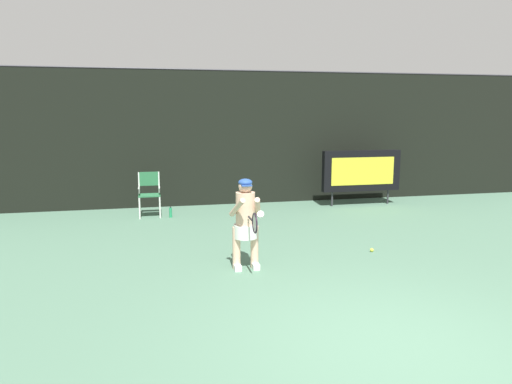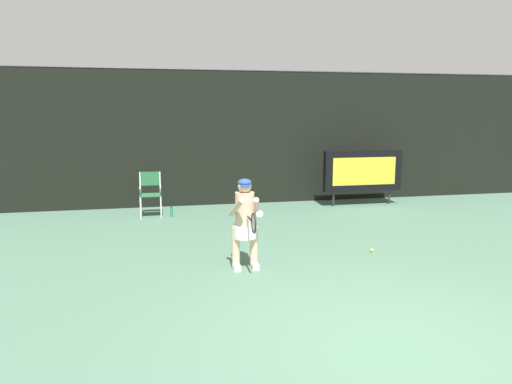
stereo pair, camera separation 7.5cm
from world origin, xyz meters
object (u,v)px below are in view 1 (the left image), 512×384
object	(u,v)px
water_bottle	(171,212)
tennis_player	(246,220)
scoreboard	(361,171)
tennis_racket	(254,223)
tennis_ball_loose	(372,250)
umpire_chair	(149,191)

from	to	relation	value
water_bottle	tennis_player	xyz separation A→B (m)	(1.04, -4.10, 0.68)
scoreboard	water_bottle	xyz separation A→B (m)	(-5.17, -0.46, -0.82)
tennis_racket	tennis_ball_loose	xyz separation A→B (m)	(2.42, 1.00, -0.87)
umpire_chair	tennis_player	distance (m)	4.62
umpire_chair	scoreboard	bearing A→B (deg)	2.12
umpire_chair	tennis_racket	xyz separation A→B (m)	(1.55, -4.95, 0.28)
scoreboard	umpire_chair	distance (m)	5.67
tennis_ball_loose	scoreboard	bearing A→B (deg)	67.90
tennis_racket	tennis_ball_loose	world-z (taller)	tennis_racket
tennis_ball_loose	water_bottle	bearing A→B (deg)	133.20
umpire_chair	tennis_racket	distance (m)	5.19
tennis_racket	tennis_ball_loose	distance (m)	2.76
tennis_player	tennis_racket	bearing A→B (deg)	-88.60
scoreboard	umpire_chair	xyz separation A→B (m)	(-5.66, -0.21, -0.33)
water_bottle	tennis_player	bearing A→B (deg)	-75.74
scoreboard	water_bottle	world-z (taller)	scoreboard
scoreboard	water_bottle	bearing A→B (deg)	-174.93
tennis_player	tennis_ball_loose	distance (m)	2.59
scoreboard	tennis_ball_loose	bearing A→B (deg)	-112.10
tennis_racket	tennis_ball_loose	bearing A→B (deg)	22.29
scoreboard	tennis_player	size ratio (longest dim) A/B	1.49
scoreboard	tennis_player	distance (m)	6.15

